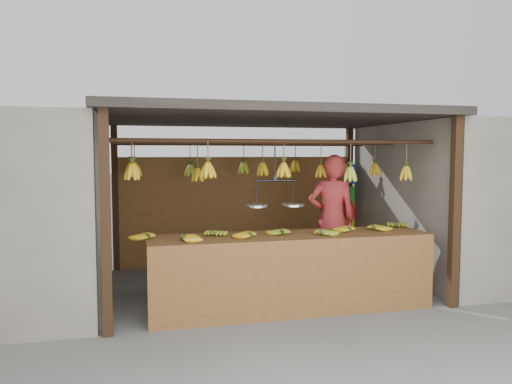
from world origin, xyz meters
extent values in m
plane|color=#5B5B57|center=(0.00, 0.00, 0.00)|extent=(80.00, 80.00, 0.00)
cube|color=black|center=(-2.00, -1.50, 1.15)|extent=(0.10, 0.10, 2.30)
cube|color=black|center=(2.00, -1.50, 1.15)|extent=(0.10, 0.10, 2.30)
cube|color=black|center=(-2.00, 1.50, 1.15)|extent=(0.10, 0.10, 2.30)
cube|color=black|center=(2.00, 1.50, 1.15)|extent=(0.10, 0.10, 2.30)
cube|color=black|center=(0.00, 0.00, 2.35)|extent=(4.30, 3.30, 0.10)
cylinder|color=black|center=(0.00, -1.00, 2.00)|extent=(4.00, 0.05, 0.05)
cylinder|color=black|center=(0.00, 0.00, 2.00)|extent=(4.00, 0.05, 0.05)
cylinder|color=black|center=(0.00, 1.00, 2.00)|extent=(4.00, 0.05, 0.05)
cube|color=brown|center=(0.00, 1.50, 0.90)|extent=(4.00, 0.06, 1.80)
cube|color=slate|center=(3.60, 0.00, 1.15)|extent=(3.00, 3.00, 2.30)
cube|color=brown|center=(0.07, -1.10, 0.86)|extent=(3.33, 0.74, 0.08)
cube|color=brown|center=(0.07, -1.47, 0.45)|extent=(3.33, 0.04, 0.90)
cube|color=black|center=(-1.50, -1.42, 0.41)|extent=(0.07, 0.07, 0.82)
cube|color=black|center=(1.63, -1.42, 0.41)|extent=(0.07, 0.07, 0.82)
cube|color=black|center=(-1.50, -0.78, 0.41)|extent=(0.07, 0.07, 0.82)
cube|color=black|center=(1.63, -0.78, 0.41)|extent=(0.07, 0.07, 0.82)
ellipsoid|color=gold|center=(-1.56, -1.06, 0.93)|extent=(0.30, 0.29, 0.06)
ellipsoid|color=gold|center=(-1.21, -1.28, 0.93)|extent=(0.26, 0.21, 0.06)
ellipsoid|color=#92A523|center=(-0.83, -1.05, 0.93)|extent=(0.26, 0.29, 0.06)
ellipsoid|color=gold|center=(-0.44, -1.24, 0.93)|extent=(0.30, 0.29, 0.06)
ellipsoid|color=#92A523|center=(-0.03, -1.15, 0.93)|extent=(0.26, 0.29, 0.06)
ellipsoid|color=#92A523|center=(0.40, -1.29, 0.93)|extent=(0.30, 0.28, 0.06)
ellipsoid|color=gold|center=(0.83, -1.11, 0.93)|extent=(0.29, 0.30, 0.06)
ellipsoid|color=gold|center=(1.17, -1.08, 0.93)|extent=(0.28, 0.24, 0.06)
ellipsoid|color=#92A523|center=(1.58, -0.93, 0.93)|extent=(0.26, 0.29, 0.06)
ellipsoid|color=gold|center=(-1.73, -0.98, 1.65)|extent=(0.16, 0.16, 0.28)
ellipsoid|color=gold|center=(-0.90, -1.05, 1.67)|extent=(0.16, 0.16, 0.28)
ellipsoid|color=gold|center=(0.03, -0.96, 1.66)|extent=(0.16, 0.16, 0.28)
ellipsoid|color=#92A523|center=(0.87, -1.00, 1.60)|extent=(0.16, 0.16, 0.28)
ellipsoid|color=gold|center=(1.66, -0.97, 1.60)|extent=(0.16, 0.16, 0.28)
ellipsoid|color=gold|center=(-1.70, 0.02, 1.65)|extent=(0.16, 0.16, 0.28)
ellipsoid|color=gold|center=(-0.88, 0.02, 1.57)|extent=(0.16, 0.16, 0.28)
ellipsoid|color=gold|center=(0.01, -0.03, 1.64)|extent=(0.16, 0.16, 0.28)
ellipsoid|color=gold|center=(0.87, -0.03, 1.61)|extent=(0.16, 0.16, 0.28)
ellipsoid|color=gold|center=(1.72, 0.00, 1.62)|extent=(0.16, 0.16, 0.28)
ellipsoid|color=gold|center=(-1.74, 1.05, 1.66)|extent=(0.16, 0.16, 0.28)
ellipsoid|color=#92A523|center=(-0.86, 1.02, 1.59)|extent=(0.16, 0.16, 0.28)
ellipsoid|color=#92A523|center=(-0.03, 0.99, 1.63)|extent=(0.16, 0.16, 0.28)
ellipsoid|color=gold|center=(0.82, 0.96, 1.65)|extent=(0.16, 0.16, 0.28)
ellipsoid|color=gold|center=(1.69, 0.99, 1.60)|extent=(0.16, 0.16, 0.28)
cylinder|color=black|center=(-0.09, -1.00, 1.77)|extent=(0.02, 0.02, 0.47)
cylinder|color=black|center=(-0.09, -1.00, 1.53)|extent=(0.49, 0.04, 0.02)
cylinder|color=silver|center=(-0.32, -0.99, 1.23)|extent=(0.26, 0.26, 0.02)
cylinder|color=silver|center=(0.13, -1.01, 1.23)|extent=(0.26, 0.26, 0.02)
imported|color=#BF3333|center=(1.02, -0.08, 0.92)|extent=(0.77, 0.61, 1.84)
cube|color=#1426BF|center=(1.94, 1.35, 1.51)|extent=(0.08, 0.26, 0.34)
cube|color=#199926|center=(1.94, 1.35, 1.12)|extent=(0.08, 0.26, 0.34)
cube|color=red|center=(1.94, 1.35, 0.87)|extent=(0.08, 0.26, 0.34)
cube|color=yellow|center=(1.94, 1.35, 0.59)|extent=(0.08, 0.26, 0.34)
camera|label=1|loc=(-1.73, -6.67, 1.85)|focal=35.00mm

